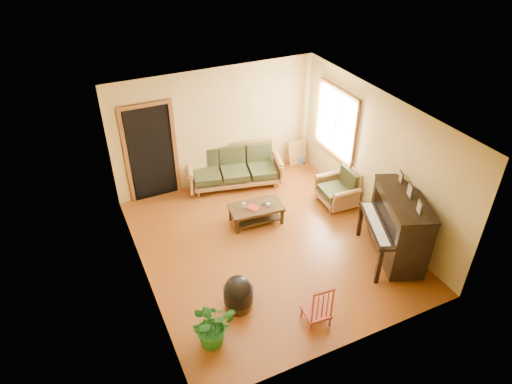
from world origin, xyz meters
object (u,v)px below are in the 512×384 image
coffee_table (256,214)px  armchair (337,187)px  piano (399,228)px  potted_plant (213,325)px  red_chair (317,303)px  ceramic_crock (301,160)px  footstool (238,296)px  sofa (234,168)px

coffee_table → armchair: bearing=-4.3°
piano → potted_plant: 3.62m
coffee_table → piano: piano is taller
coffee_table → red_chair: size_ratio=1.30×
armchair → ceramic_crock: 1.77m
armchair → red_chair: 3.23m
footstool → ceramic_crock: 4.67m
sofa → red_chair: size_ratio=2.57×
armchair → potted_plant: 4.20m
footstool → red_chair: size_ratio=0.59×
piano → ceramic_crock: bearing=110.2°
ceramic_crock → armchair: bearing=-94.7°
potted_plant → footstool: bearing=38.1°
sofa → footstool: (-1.33, -3.31, -0.22)m
sofa → red_chair: (-0.38, -4.08, -0.04)m
armchair → ceramic_crock: size_ratio=3.42×
sofa → ceramic_crock: (1.78, 0.17, -0.32)m
coffee_table → ceramic_crock: (1.93, 1.61, -0.07)m
sofa → footstool: bearing=-99.3°
red_chair → armchair: bearing=55.3°
piano → red_chair: (-2.04, -0.67, -0.25)m
armchair → piano: 1.85m
armchair → piano: (0.02, -1.84, 0.24)m
armchair → potted_plant: size_ratio=1.13×
piano → ceramic_crock: (0.13, 3.58, -0.53)m
armchair → piano: bearing=-85.9°
ceramic_crock → potted_plant: bearing=-133.2°
footstool → potted_plant: (-0.60, -0.47, 0.14)m
ceramic_crock → sofa: bearing=-174.5°
sofa → armchair: size_ratio=2.52×
footstool → potted_plant: 0.78m
armchair → red_chair: (-2.02, -2.51, -0.01)m
sofa → coffee_table: (-0.15, -1.43, -0.25)m
coffee_table → red_chair: bearing=-95.1°
sofa → piano: size_ratio=1.39×
armchair → footstool: size_ratio=1.74×
sofa → potted_plant: 4.25m
piano → footstool: (-2.99, 0.10, -0.43)m
sofa → red_chair: 4.10m
armchair → piano: size_ratio=0.55×
sofa → armchair: sofa is taller
coffee_table → footstool: size_ratio=2.21×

